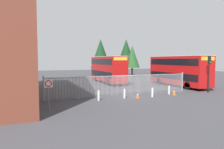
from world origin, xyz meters
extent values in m
plane|color=#3D3D42|center=(0.00, 8.00, 0.00)|extent=(100.00, 100.00, 0.00)
cylinder|color=gray|center=(-8.41, 0.00, 1.10)|extent=(0.06, 0.06, 2.20)
cylinder|color=gray|center=(-8.27, 0.00, 1.10)|extent=(0.06, 0.06, 2.20)
cylinder|color=gray|center=(-8.13, 0.00, 1.10)|extent=(0.06, 0.06, 2.20)
cylinder|color=gray|center=(-7.99, 0.00, 1.10)|extent=(0.06, 0.06, 2.20)
cylinder|color=gray|center=(-7.85, 0.00, 1.10)|extent=(0.06, 0.06, 2.20)
cylinder|color=gray|center=(-7.71, 0.00, 1.10)|extent=(0.06, 0.06, 2.20)
cylinder|color=gray|center=(-7.57, 0.00, 1.10)|extent=(0.06, 0.06, 2.20)
cylinder|color=gray|center=(-7.43, 0.00, 1.10)|extent=(0.06, 0.06, 2.20)
cylinder|color=gray|center=(-7.29, 0.00, 1.10)|extent=(0.06, 0.06, 2.20)
cylinder|color=gray|center=(-7.15, 0.00, 1.10)|extent=(0.06, 0.06, 2.20)
cylinder|color=gray|center=(-7.00, 0.00, 1.10)|extent=(0.06, 0.06, 2.20)
cylinder|color=gray|center=(-6.86, 0.00, 1.10)|extent=(0.06, 0.06, 2.20)
cylinder|color=gray|center=(-6.72, 0.00, 1.10)|extent=(0.06, 0.06, 2.20)
cylinder|color=gray|center=(-6.58, 0.00, 1.10)|extent=(0.06, 0.06, 2.20)
cylinder|color=gray|center=(-6.44, 0.00, 1.10)|extent=(0.06, 0.06, 2.20)
cylinder|color=gray|center=(-6.30, 0.00, 1.10)|extent=(0.06, 0.06, 2.20)
cylinder|color=gray|center=(-6.16, 0.00, 1.10)|extent=(0.06, 0.06, 2.20)
cylinder|color=gray|center=(-6.02, 0.00, 1.10)|extent=(0.06, 0.06, 2.20)
cylinder|color=gray|center=(-5.88, 0.00, 1.10)|extent=(0.06, 0.06, 2.20)
cylinder|color=gray|center=(-5.74, 0.00, 1.10)|extent=(0.06, 0.06, 2.20)
cylinder|color=gray|center=(-5.60, 0.00, 1.10)|extent=(0.06, 0.06, 2.20)
cylinder|color=gray|center=(-5.46, 0.00, 1.10)|extent=(0.06, 0.06, 2.20)
cylinder|color=gray|center=(-5.32, 0.00, 1.10)|extent=(0.06, 0.06, 2.20)
cylinder|color=gray|center=(-5.18, 0.00, 1.10)|extent=(0.06, 0.06, 2.20)
cylinder|color=gray|center=(-5.04, 0.00, 1.10)|extent=(0.06, 0.06, 2.20)
cylinder|color=gray|center=(-4.90, 0.00, 1.10)|extent=(0.06, 0.06, 2.20)
cylinder|color=gray|center=(-4.76, 0.00, 1.10)|extent=(0.06, 0.06, 2.20)
cylinder|color=gray|center=(-4.62, 0.00, 1.10)|extent=(0.06, 0.06, 2.20)
cylinder|color=gray|center=(-4.47, 0.00, 1.10)|extent=(0.06, 0.06, 2.20)
cylinder|color=gray|center=(-4.33, 0.00, 1.10)|extent=(0.06, 0.06, 2.20)
cylinder|color=gray|center=(-4.19, 0.00, 1.10)|extent=(0.06, 0.06, 2.20)
cylinder|color=gray|center=(-4.05, 0.00, 1.10)|extent=(0.06, 0.06, 2.20)
cylinder|color=gray|center=(-3.91, 0.00, 1.10)|extent=(0.06, 0.06, 2.20)
cylinder|color=gray|center=(-3.77, 0.00, 1.10)|extent=(0.06, 0.06, 2.20)
cylinder|color=gray|center=(-3.63, 0.00, 1.10)|extent=(0.06, 0.06, 2.20)
cylinder|color=gray|center=(-3.49, 0.00, 1.10)|extent=(0.06, 0.06, 2.20)
cylinder|color=gray|center=(-3.35, 0.00, 1.10)|extent=(0.06, 0.06, 2.20)
cylinder|color=gray|center=(-3.21, 0.00, 1.10)|extent=(0.06, 0.06, 2.20)
cylinder|color=gray|center=(-3.07, 0.00, 1.10)|extent=(0.06, 0.06, 2.20)
cylinder|color=gray|center=(-2.93, 0.00, 1.10)|extent=(0.06, 0.06, 2.20)
cylinder|color=gray|center=(-2.79, 0.00, 1.10)|extent=(0.06, 0.06, 2.20)
cylinder|color=gray|center=(-2.65, 0.00, 1.10)|extent=(0.06, 0.06, 2.20)
cylinder|color=gray|center=(-2.51, 0.00, 1.10)|extent=(0.06, 0.06, 2.20)
cylinder|color=gray|center=(-2.37, 0.00, 1.10)|extent=(0.06, 0.06, 2.20)
cylinder|color=gray|center=(-2.23, 0.00, 1.10)|extent=(0.06, 0.06, 2.20)
cylinder|color=gray|center=(-2.09, 0.00, 1.10)|extent=(0.06, 0.06, 2.20)
cylinder|color=gray|center=(-1.94, 0.00, 1.10)|extent=(0.06, 0.06, 2.20)
cylinder|color=gray|center=(-1.80, 0.00, 1.10)|extent=(0.06, 0.06, 2.20)
cylinder|color=gray|center=(-1.66, 0.00, 1.10)|extent=(0.06, 0.06, 2.20)
cylinder|color=gray|center=(-1.52, 0.00, 1.10)|extent=(0.06, 0.06, 2.20)
cylinder|color=gray|center=(-1.38, 0.00, 1.10)|extent=(0.06, 0.06, 2.20)
cylinder|color=gray|center=(-1.24, 0.00, 1.10)|extent=(0.06, 0.06, 2.20)
cylinder|color=gray|center=(-1.10, 0.00, 1.10)|extent=(0.06, 0.06, 2.20)
cylinder|color=gray|center=(-0.96, 0.00, 1.10)|extent=(0.06, 0.06, 2.20)
cylinder|color=gray|center=(-0.82, 0.00, 1.10)|extent=(0.06, 0.06, 2.20)
cylinder|color=gray|center=(-0.68, 0.00, 1.10)|extent=(0.06, 0.06, 2.20)
cylinder|color=gray|center=(-0.54, 0.00, 1.10)|extent=(0.06, 0.06, 2.20)
cylinder|color=gray|center=(-0.40, 0.00, 1.10)|extent=(0.06, 0.06, 2.20)
cylinder|color=gray|center=(-0.26, 0.00, 1.10)|extent=(0.06, 0.06, 2.20)
cylinder|color=gray|center=(-0.12, 0.00, 1.10)|extent=(0.06, 0.06, 2.20)
cylinder|color=gray|center=(0.02, 0.00, 1.10)|extent=(0.06, 0.06, 2.20)
cylinder|color=gray|center=(0.16, 0.00, 1.10)|extent=(0.06, 0.06, 2.20)
cylinder|color=gray|center=(0.30, 0.00, 1.10)|extent=(0.06, 0.06, 2.20)
cylinder|color=gray|center=(0.44, 0.00, 1.10)|extent=(0.06, 0.06, 2.20)
cylinder|color=gray|center=(0.59, 0.00, 1.10)|extent=(0.06, 0.06, 2.20)
cylinder|color=gray|center=(0.73, 0.00, 1.10)|extent=(0.06, 0.06, 2.20)
cylinder|color=gray|center=(0.87, 0.00, 1.10)|extent=(0.06, 0.06, 2.20)
cylinder|color=gray|center=(1.01, 0.00, 1.10)|extent=(0.06, 0.06, 2.20)
cylinder|color=gray|center=(1.15, 0.00, 1.10)|extent=(0.06, 0.06, 2.20)
cylinder|color=gray|center=(1.29, 0.00, 1.10)|extent=(0.06, 0.06, 2.20)
cylinder|color=gray|center=(1.43, 0.00, 1.10)|extent=(0.06, 0.06, 2.20)
cylinder|color=gray|center=(1.57, 0.00, 1.10)|extent=(0.06, 0.06, 2.20)
cylinder|color=gray|center=(1.71, 0.00, 1.10)|extent=(0.06, 0.06, 2.20)
cylinder|color=gray|center=(1.85, 0.00, 1.10)|extent=(0.06, 0.06, 2.20)
cylinder|color=gray|center=(1.99, 0.00, 1.10)|extent=(0.06, 0.06, 2.20)
cylinder|color=gray|center=(2.13, 0.00, 1.10)|extent=(0.06, 0.06, 2.20)
cylinder|color=gray|center=(2.27, 0.00, 1.10)|extent=(0.06, 0.06, 2.20)
cylinder|color=gray|center=(2.41, 0.00, 1.10)|extent=(0.06, 0.06, 2.20)
cylinder|color=gray|center=(2.55, 0.00, 1.10)|extent=(0.06, 0.06, 2.20)
cylinder|color=gray|center=(2.69, 0.00, 1.10)|extent=(0.06, 0.06, 2.20)
cylinder|color=gray|center=(2.83, 0.00, 1.10)|extent=(0.06, 0.06, 2.20)
cylinder|color=gray|center=(2.98, 0.00, 1.10)|extent=(0.06, 0.06, 2.20)
cylinder|color=gray|center=(3.12, 0.00, 1.10)|extent=(0.06, 0.06, 2.20)
cylinder|color=gray|center=(3.26, 0.00, 1.10)|extent=(0.06, 0.06, 2.20)
cylinder|color=gray|center=(3.40, 0.00, 1.10)|extent=(0.06, 0.06, 2.20)
cylinder|color=gray|center=(3.54, 0.00, 1.10)|extent=(0.06, 0.06, 2.20)
cylinder|color=gray|center=(3.68, 0.00, 1.10)|extent=(0.06, 0.06, 2.20)
cylinder|color=gray|center=(3.82, 0.00, 1.10)|extent=(0.06, 0.06, 2.20)
cylinder|color=gray|center=(3.96, 0.00, 1.10)|extent=(0.06, 0.06, 2.20)
cylinder|color=gray|center=(4.10, 0.00, 1.10)|extent=(0.06, 0.06, 2.20)
cylinder|color=gray|center=(4.24, 0.00, 1.10)|extent=(0.06, 0.06, 2.20)
cylinder|color=gray|center=(4.38, 0.00, 1.10)|extent=(0.06, 0.06, 2.20)
cylinder|color=gray|center=(4.52, 0.00, 1.10)|extent=(0.06, 0.06, 2.20)
cylinder|color=gray|center=(4.66, 0.00, 1.10)|extent=(0.06, 0.06, 2.20)
cylinder|color=gray|center=(4.80, 0.00, 1.10)|extent=(0.06, 0.06, 2.20)
cylinder|color=gray|center=(4.94, 0.00, 1.10)|extent=(0.06, 0.06, 2.20)
cylinder|color=gray|center=(5.08, 0.00, 1.10)|extent=(0.06, 0.06, 2.20)
cylinder|color=gray|center=(5.22, 0.00, 1.10)|extent=(0.06, 0.06, 2.20)
cylinder|color=gray|center=(5.36, 0.00, 1.10)|extent=(0.06, 0.06, 2.20)
cylinder|color=gray|center=(5.51, 0.00, 1.10)|extent=(0.06, 0.06, 2.20)
cylinder|color=gray|center=(5.65, 0.00, 1.10)|extent=(0.06, 0.06, 2.20)
cylinder|color=gray|center=(5.79, 0.00, 1.10)|extent=(0.06, 0.06, 2.20)
cylinder|color=gray|center=(5.93, 0.00, 1.10)|extent=(0.06, 0.06, 2.20)
cylinder|color=gray|center=(6.07, 0.00, 1.10)|extent=(0.06, 0.06, 2.20)
cylinder|color=gray|center=(6.21, 0.00, 1.10)|extent=(0.06, 0.06, 2.20)
cylinder|color=gray|center=(6.35, 0.00, 1.10)|extent=(0.06, 0.06, 2.20)
cylinder|color=gray|center=(6.49, 0.00, 1.10)|extent=(0.06, 0.06, 2.20)
cylinder|color=gray|center=(6.63, 0.00, 1.10)|extent=(0.06, 0.06, 2.20)
cylinder|color=gray|center=(6.77, 0.00, 1.10)|extent=(0.06, 0.06, 2.20)
cylinder|color=gray|center=(6.91, 0.00, 1.10)|extent=(0.06, 0.06, 2.20)
cylinder|color=gray|center=(7.05, 0.00, 1.10)|extent=(0.06, 0.06, 2.20)
cylinder|color=gray|center=(7.19, 0.00, 1.10)|extent=(0.06, 0.06, 2.20)
cylinder|color=gray|center=(7.33, 0.00, 1.10)|extent=(0.06, 0.06, 2.20)
cylinder|color=gray|center=(7.47, 0.00, 1.10)|extent=(0.06, 0.06, 2.20)
cylinder|color=gray|center=(7.61, 0.00, 1.10)|extent=(0.06, 0.06, 2.20)
cylinder|color=gray|center=(-0.40, 0.00, 2.12)|extent=(16.02, 0.07, 0.07)
cylinder|color=gray|center=(-8.41, 0.00, 1.18)|extent=(0.14, 0.14, 2.35)
cylinder|color=gray|center=(7.61, 0.00, 1.18)|extent=(0.14, 0.14, 2.35)
cube|color=red|center=(10.49, 4.32, 2.35)|extent=(2.50, 10.80, 4.00)
cube|color=black|center=(10.49, 4.32, 1.55)|extent=(2.54, 10.37, 0.90)
cube|color=black|center=(10.49, 4.32, 3.55)|extent=(2.54, 10.37, 0.90)
cube|color=yellow|center=(10.49, -1.03, 4.00)|extent=(2.12, 0.12, 0.44)
cube|color=silver|center=(10.49, 4.32, 4.38)|extent=(2.50, 10.80, 0.08)
cylinder|color=black|center=(9.39, 0.97, 0.52)|extent=(0.30, 1.04, 1.04)
cylinder|color=black|center=(11.59, 0.97, 0.52)|extent=(0.30, 1.04, 1.04)
cylinder|color=black|center=(9.39, 7.29, 0.52)|extent=(0.30, 1.04, 1.04)
cylinder|color=black|center=(11.59, 7.29, 0.52)|extent=(0.30, 1.04, 1.04)
cube|color=red|center=(2.50, 12.36, 2.35)|extent=(2.50, 10.80, 4.00)
cube|color=black|center=(2.50, 12.36, 1.55)|extent=(2.54, 10.37, 0.90)
cube|color=black|center=(2.50, 12.36, 3.55)|extent=(2.54, 10.37, 0.90)
cube|color=yellow|center=(2.50, 7.01, 4.00)|extent=(2.12, 0.12, 0.44)
cube|color=silver|center=(2.50, 12.36, 4.38)|extent=(2.50, 10.80, 0.08)
cylinder|color=black|center=(1.40, 9.01, 0.52)|extent=(0.30, 1.04, 1.04)
cylinder|color=black|center=(3.60, 9.01, 0.52)|extent=(0.30, 1.04, 1.04)
cylinder|color=black|center=(1.40, 15.33, 0.52)|extent=(0.30, 1.04, 1.04)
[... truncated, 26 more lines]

